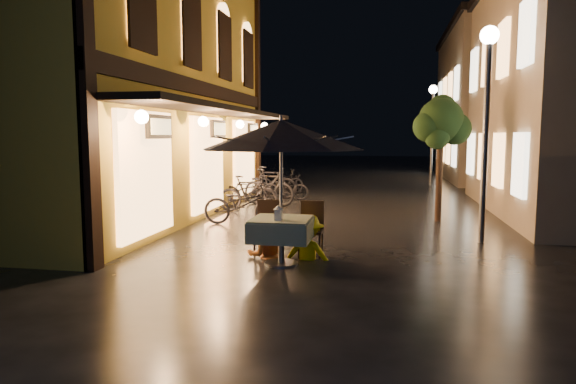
% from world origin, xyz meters
% --- Properties ---
extents(ground, '(90.00, 90.00, 0.00)m').
position_xyz_m(ground, '(0.00, 0.00, 0.00)').
color(ground, black).
rests_on(ground, ground).
extents(west_building, '(5.90, 11.40, 7.40)m').
position_xyz_m(west_building, '(-5.72, 4.00, 3.71)').
color(west_building, gold).
rests_on(west_building, ground).
extents(east_building_far, '(7.30, 10.30, 7.30)m').
position_xyz_m(east_building_far, '(7.49, 18.00, 3.66)').
color(east_building_far, '#9F917D').
rests_on(east_building_far, ground).
extents(street_tree, '(1.43, 1.20, 3.15)m').
position_xyz_m(street_tree, '(2.41, 4.51, 2.42)').
color(street_tree, black).
rests_on(street_tree, ground).
extents(streetlamp_near, '(0.36, 0.36, 4.23)m').
position_xyz_m(streetlamp_near, '(3.00, 2.00, 2.92)').
color(streetlamp_near, '#59595E').
rests_on(streetlamp_near, ground).
extents(streetlamp_far, '(0.36, 0.36, 4.23)m').
position_xyz_m(streetlamp_far, '(3.00, 14.00, 2.92)').
color(streetlamp_far, '#59595E').
rests_on(streetlamp_far, ground).
extents(cafe_table, '(0.99, 0.99, 0.78)m').
position_xyz_m(cafe_table, '(-0.59, -0.48, 0.59)').
color(cafe_table, '#59595E').
rests_on(cafe_table, ground).
extents(patio_umbrella, '(2.68, 2.68, 2.46)m').
position_xyz_m(patio_umbrella, '(-0.59, -0.48, 2.15)').
color(patio_umbrella, '#59595E').
rests_on(patio_umbrella, ground).
extents(cafe_chair_left, '(0.42, 0.42, 0.97)m').
position_xyz_m(cafe_chair_left, '(-0.99, 0.26, 0.54)').
color(cafe_chair_left, black).
rests_on(cafe_chair_left, ground).
extents(cafe_chair_right, '(0.42, 0.42, 0.97)m').
position_xyz_m(cafe_chair_right, '(-0.19, 0.26, 0.54)').
color(cafe_chair_right, black).
rests_on(cafe_chair_right, ground).
extents(table_lantern, '(0.16, 0.16, 0.25)m').
position_xyz_m(table_lantern, '(-0.59, -0.71, 0.92)').
color(table_lantern, white).
rests_on(table_lantern, cafe_table).
extents(person_orange, '(0.82, 0.73, 1.41)m').
position_xyz_m(person_orange, '(-0.97, 0.05, 0.70)').
color(person_orange, '#BB662A').
rests_on(person_orange, ground).
extents(person_yellow, '(1.02, 0.67, 1.49)m').
position_xyz_m(person_yellow, '(-0.21, 0.05, 0.74)').
color(person_yellow, '#FFE900').
rests_on(person_yellow, ground).
extents(bicycle_0, '(1.92, 0.76, 0.99)m').
position_xyz_m(bicycle_0, '(-2.27, 3.11, 0.50)').
color(bicycle_0, black).
rests_on(bicycle_0, ground).
extents(bicycle_1, '(1.74, 0.74, 1.02)m').
position_xyz_m(bicycle_1, '(-2.69, 5.20, 0.51)').
color(bicycle_1, black).
rests_on(bicycle_1, ground).
extents(bicycle_2, '(1.98, 1.09, 0.98)m').
position_xyz_m(bicycle_2, '(-2.83, 5.86, 0.49)').
color(bicycle_2, black).
rests_on(bicycle_2, ground).
extents(bicycle_3, '(1.91, 1.19, 1.11)m').
position_xyz_m(bicycle_3, '(-2.43, 6.59, 0.56)').
color(bicycle_3, black).
rests_on(bicycle_3, ground).
extents(bicycle_4, '(1.62, 0.70, 0.83)m').
position_xyz_m(bicycle_4, '(-2.18, 8.07, 0.41)').
color(bicycle_4, black).
rests_on(bicycle_4, ground).
extents(bicycle_5, '(1.82, 0.53, 1.09)m').
position_xyz_m(bicycle_5, '(-2.73, 8.28, 0.54)').
color(bicycle_5, black).
rests_on(bicycle_5, ground).
extents(bicycle_6, '(1.81, 1.20, 0.90)m').
position_xyz_m(bicycle_6, '(-2.69, 9.67, 0.45)').
color(bicycle_6, black).
rests_on(bicycle_6, ground).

